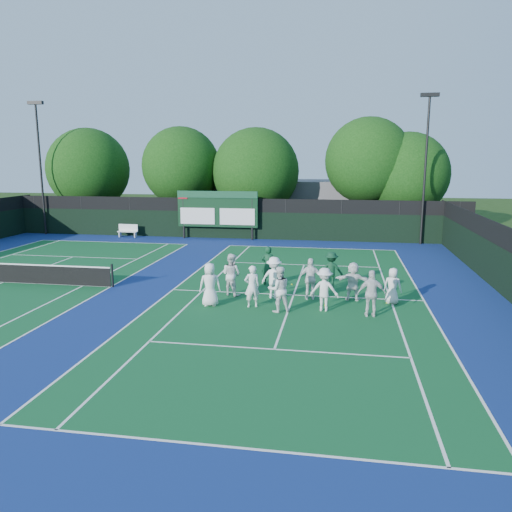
% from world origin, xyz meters
% --- Properties ---
extents(ground, '(120.00, 120.00, 0.00)m').
position_xyz_m(ground, '(0.00, 0.00, 0.00)').
color(ground, '#1A340E').
rests_on(ground, ground).
extents(court_apron, '(34.00, 32.00, 0.01)m').
position_xyz_m(court_apron, '(-6.00, 1.00, 0.00)').
color(court_apron, navy).
rests_on(court_apron, ground).
extents(near_court, '(11.05, 23.85, 0.01)m').
position_xyz_m(near_court, '(0.00, 1.00, 0.01)').
color(near_court, '#104F25').
rests_on(near_court, ground).
extents(left_court, '(11.05, 23.85, 0.01)m').
position_xyz_m(left_court, '(-14.00, 1.00, 0.01)').
color(left_court, '#104F25').
rests_on(left_court, ground).
extents(back_fence, '(34.00, 0.08, 3.00)m').
position_xyz_m(back_fence, '(-6.00, 16.00, 1.36)').
color(back_fence, black).
rests_on(back_fence, ground).
extents(scoreboard, '(6.00, 0.21, 3.55)m').
position_xyz_m(scoreboard, '(-7.01, 15.59, 2.19)').
color(scoreboard, black).
rests_on(scoreboard, ground).
extents(clubhouse, '(18.00, 6.00, 4.00)m').
position_xyz_m(clubhouse, '(-2.00, 24.00, 2.00)').
color(clubhouse, slate).
rests_on(clubhouse, ground).
extents(light_pole_left, '(1.20, 0.30, 10.12)m').
position_xyz_m(light_pole_left, '(-21.00, 15.70, 6.30)').
color(light_pole_left, black).
rests_on(light_pole_left, ground).
extents(light_pole_right, '(1.20, 0.30, 10.12)m').
position_xyz_m(light_pole_right, '(7.50, 15.70, 6.30)').
color(light_pole_right, black).
rests_on(light_pole_right, ground).
extents(tennis_net, '(11.30, 0.10, 1.10)m').
position_xyz_m(tennis_net, '(-14.00, 1.00, 0.49)').
color(tennis_net, black).
rests_on(tennis_net, ground).
extents(bench, '(1.56, 0.47, 0.98)m').
position_xyz_m(bench, '(-13.96, 15.37, 0.53)').
color(bench, silver).
rests_on(bench, ground).
extents(tree_a, '(6.81, 6.81, 8.39)m').
position_xyz_m(tree_a, '(-18.90, 19.58, 4.81)').
color(tree_a, black).
rests_on(tree_a, ground).
extents(tree_b, '(6.31, 6.31, 8.43)m').
position_xyz_m(tree_b, '(-10.81, 19.58, 5.11)').
color(tree_b, black).
rests_on(tree_b, ground).
extents(tree_c, '(6.85, 6.85, 8.30)m').
position_xyz_m(tree_c, '(-4.64, 19.58, 4.69)').
color(tree_c, black).
rests_on(tree_c, ground).
extents(tree_d, '(6.56, 6.56, 8.99)m').
position_xyz_m(tree_d, '(4.05, 19.58, 5.54)').
color(tree_d, black).
rests_on(tree_d, ground).
extents(tree_e, '(6.31, 6.31, 7.86)m').
position_xyz_m(tree_e, '(6.95, 19.58, 4.54)').
color(tree_e, black).
rests_on(tree_e, ground).
extents(tennis_ball_0, '(0.07, 0.07, 0.07)m').
position_xyz_m(tennis_ball_0, '(-0.68, 1.42, 0.03)').
color(tennis_ball_0, '#D0DD1A').
rests_on(tennis_ball_0, ground).
extents(tennis_ball_1, '(0.07, 0.07, 0.07)m').
position_xyz_m(tennis_ball_1, '(3.21, 0.61, 0.03)').
color(tennis_ball_1, '#D0DD1A').
rests_on(tennis_ball_1, ground).
extents(tennis_ball_2, '(0.07, 0.07, 0.07)m').
position_xyz_m(tennis_ball_2, '(3.90, 0.38, 0.03)').
color(tennis_ball_2, '#D0DD1A').
rests_on(tennis_ball_2, ground).
extents(tennis_ball_3, '(0.07, 0.07, 0.07)m').
position_xyz_m(tennis_ball_3, '(-3.84, 2.74, 0.03)').
color(tennis_ball_3, '#D0DD1A').
rests_on(tennis_ball_3, ground).
extents(tennis_ball_4, '(0.07, 0.07, 0.07)m').
position_xyz_m(tennis_ball_4, '(-0.24, 2.77, 0.03)').
color(tennis_ball_4, '#D0DD1A').
rests_on(tennis_ball_4, ground).
extents(tennis_ball_5, '(0.07, 0.07, 0.07)m').
position_xyz_m(tennis_ball_5, '(1.41, -0.41, 0.03)').
color(tennis_ball_5, '#D0DD1A').
rests_on(tennis_ball_5, ground).
extents(player_front_0, '(0.99, 0.78, 1.77)m').
position_xyz_m(player_front_0, '(-3.18, -1.13, 0.88)').
color(player_front_0, white).
rests_on(player_front_0, ground).
extents(player_front_1, '(0.73, 0.62, 1.71)m').
position_xyz_m(player_front_1, '(-1.48, -1.02, 0.86)').
color(player_front_1, white).
rests_on(player_front_1, ground).
extents(player_front_2, '(1.06, 0.95, 1.81)m').
position_xyz_m(player_front_2, '(-0.35, -1.47, 0.90)').
color(player_front_2, white).
rests_on(player_front_2, ground).
extents(player_front_3, '(1.16, 0.73, 1.72)m').
position_xyz_m(player_front_3, '(1.38, -1.03, 0.86)').
color(player_front_3, silver).
rests_on(player_front_3, ground).
extents(player_front_4, '(1.06, 0.46, 1.79)m').
position_xyz_m(player_front_4, '(3.16, -1.49, 0.90)').
color(player_front_4, silver).
rests_on(player_front_4, ground).
extents(player_back_0, '(1.10, 1.00, 1.84)m').
position_xyz_m(player_back_0, '(-2.69, 0.62, 0.92)').
color(player_back_0, silver).
rests_on(player_back_0, ground).
extents(player_back_1, '(1.30, 0.97, 1.79)m').
position_xyz_m(player_back_1, '(-0.79, 0.43, 0.90)').
color(player_back_1, white).
rests_on(player_back_1, ground).
extents(player_back_2, '(1.08, 0.54, 1.77)m').
position_xyz_m(player_back_2, '(0.76, 0.49, 0.89)').
color(player_back_2, white).
rests_on(player_back_2, ground).
extents(player_back_3, '(1.56, 0.64, 1.64)m').
position_xyz_m(player_back_3, '(2.51, 0.67, 0.82)').
color(player_back_3, white).
rests_on(player_back_3, ground).
extents(player_back_4, '(0.85, 0.68, 1.50)m').
position_xyz_m(player_back_4, '(4.11, 0.41, 0.75)').
color(player_back_4, white).
rests_on(player_back_4, ground).
extents(coach_left, '(0.71, 0.50, 1.85)m').
position_xyz_m(coach_left, '(-1.37, 2.66, 0.92)').
color(coach_left, '#103D23').
rests_on(coach_left, ground).
extents(coach_right, '(1.10, 0.65, 1.68)m').
position_xyz_m(coach_right, '(1.57, 2.61, 0.84)').
color(coach_right, '#0E361F').
rests_on(coach_right, ground).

